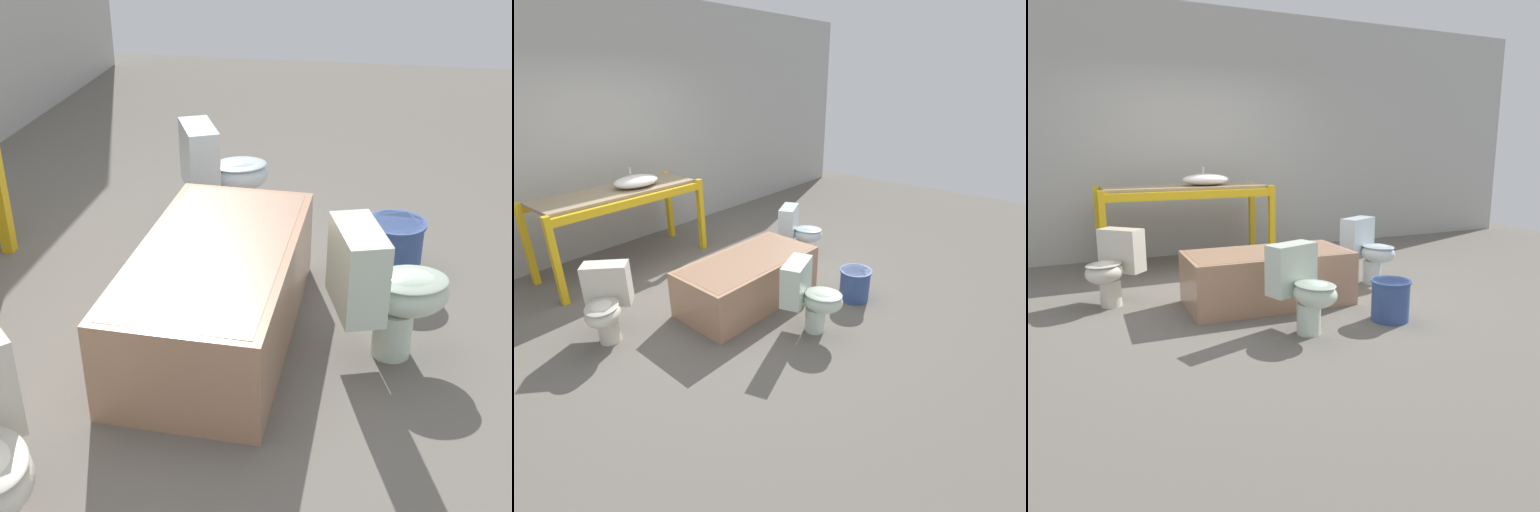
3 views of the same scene
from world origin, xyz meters
TOP-DOWN VIEW (x-y plane):
  - ground_plane at (0.00, 0.00)m, footprint 12.00×12.00m
  - warehouse_wall_rear at (0.00, 2.11)m, footprint 10.80×0.08m
  - shelving_rack at (-0.25, 1.39)m, footprint 2.02×0.77m
  - sink_basin at (-0.01, 1.34)m, footprint 0.57×0.39m
  - bathtub_main at (0.07, -0.42)m, footprint 1.51×0.77m
  - toilet_near at (-1.23, 0.12)m, footprint 0.62×0.63m
  - toilet_far at (0.04, -1.21)m, footprint 0.50×0.62m
  - toilet_extra at (1.33, -0.16)m, footprint 0.54×0.64m
  - bucket_white at (0.83, -1.27)m, footprint 0.34×0.34m

SIDE VIEW (x-z plane):
  - ground_plane at x=0.00m, z-range 0.00..0.00m
  - bucket_white at x=0.83m, z-range 0.01..0.35m
  - bathtub_main at x=0.07m, z-range 0.04..0.53m
  - toilet_near at x=-1.23m, z-range 0.04..0.72m
  - toilet_far at x=0.04m, z-range 0.04..0.72m
  - toilet_extra at x=1.33m, z-range 0.04..0.72m
  - shelving_rack at x=-0.25m, z-range 0.34..1.32m
  - sink_basin at x=-0.01m, z-range 0.94..1.16m
  - warehouse_wall_rear at x=0.00m, z-range 0.00..3.20m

